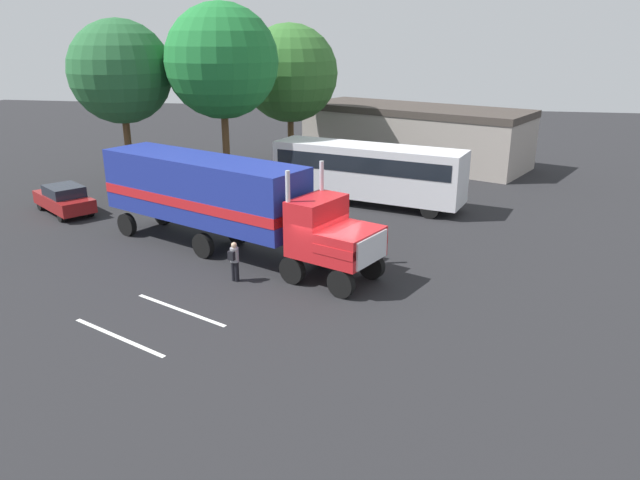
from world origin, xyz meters
name	(u,v)px	position (x,y,z in m)	size (l,w,h in m)	color
ground_plane	(326,282)	(0.00, 0.00, 0.00)	(120.00, 120.00, 0.00)	#232326
lane_stripe_near	(180,310)	(-4.65, -3.50, 0.01)	(4.40, 0.16, 0.01)	silver
lane_stripe_mid	(118,337)	(-5.81, -5.78, 0.01)	(4.40, 0.16, 0.01)	silver
semi_truck	(221,197)	(-5.19, 2.66, 2.52)	(13.88, 8.29, 4.50)	red
person_bystander	(234,260)	(-3.55, -0.61, 0.89)	(0.38, 0.48, 1.63)	black
parked_bus	(368,169)	(0.33, 11.75, 2.07)	(11.27, 5.55, 3.40)	silver
parked_car	(64,199)	(-15.72, 6.82, 0.81)	(4.61, 4.06, 1.57)	maroon
tree_left	(121,72)	(-15.05, 13.18, 7.14)	(6.23, 6.23, 10.27)	brown
tree_center	(290,73)	(-6.29, 20.80, 6.71)	(6.78, 6.78, 10.11)	brown
tree_right	(222,61)	(-8.77, 13.79, 7.78)	(6.78, 6.78, 11.19)	brown
building_backdrop	(414,132)	(2.46, 24.36, 2.31)	(17.84, 12.63, 4.23)	#9E938C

